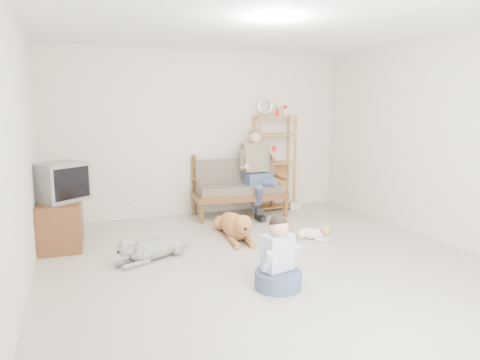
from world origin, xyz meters
name	(u,v)px	position (x,y,z in m)	size (l,w,h in m)	color
floor	(271,266)	(0.00, 0.00, 0.00)	(5.50, 5.50, 0.00)	beige
ceiling	(274,16)	(0.00, 0.00, 2.70)	(5.50, 5.50, 0.00)	white
wall_back	(202,134)	(0.00, 2.75, 1.35)	(5.00, 5.00, 0.00)	beige
wall_left	(14,156)	(-2.50, 0.00, 1.35)	(5.50, 5.50, 0.00)	beige
wall_right	(448,141)	(2.50, 0.00, 1.35)	(5.50, 5.50, 0.00)	beige
loveseat	(238,186)	(0.50, 2.37, 0.49)	(1.55, 0.82, 0.95)	brown
man	(258,177)	(0.77, 2.15, 0.65)	(0.54, 0.77, 1.25)	#485C84
etagere	(274,162)	(1.25, 2.55, 0.85)	(0.73, 0.32, 1.94)	#C2773D
book_stack	(295,206)	(1.61, 2.40, 0.06)	(0.19, 0.14, 0.12)	silver
tv_stand	(61,223)	(-2.23, 1.65, 0.30)	(0.55, 0.92, 0.60)	brown
crt_tv	(61,182)	(-2.20, 1.65, 0.85)	(0.75, 0.73, 0.49)	slate
wall_outlet	(128,201)	(-1.25, 2.73, 0.30)	(0.12, 0.02, 0.08)	silver
golden_retriever	(235,226)	(0.01, 1.18, 0.17)	(0.44, 1.38, 0.42)	#C57D44
shaggy_dog	(150,249)	(-1.24, 0.70, 0.13)	(1.01, 0.59, 0.33)	silver
terrier	(315,233)	(0.99, 0.70, 0.09)	(0.42, 0.45, 0.21)	white
child	(278,262)	(-0.19, -0.55, 0.27)	(0.47, 0.47, 0.74)	#485C84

